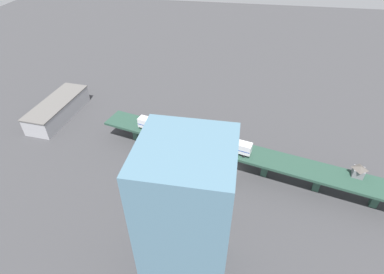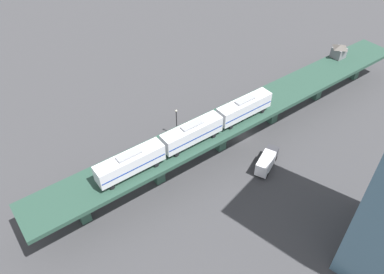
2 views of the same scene
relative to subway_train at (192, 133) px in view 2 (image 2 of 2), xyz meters
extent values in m
plane|color=#38383A|center=(-2.08, -14.68, -9.51)|extent=(400.00, 400.00, 0.00)
cube|color=#244135|center=(-2.08, -14.68, -2.94)|extent=(29.59, 91.43, 0.80)
cube|color=#2D5142|center=(-11.04, -52.12, -6.42)|extent=(2.17, 2.17, 6.17)
cube|color=#2D5142|center=(-7.55, -37.53, -6.42)|extent=(2.17, 2.17, 6.17)
cube|color=#2D5142|center=(-4.05, -22.94, -6.42)|extent=(2.17, 2.17, 6.17)
cube|color=#2D5142|center=(-0.56, -8.36, -6.42)|extent=(2.17, 2.17, 6.17)
cube|color=#2D5142|center=(2.93, 6.23, -6.42)|extent=(2.17, 2.17, 6.17)
cube|color=#2D5142|center=(6.43, 20.82, -6.42)|extent=(2.17, 2.17, 6.17)
cube|color=silver|center=(-2.93, -12.25, 0.00)|extent=(5.52, 12.32, 3.10)
cube|color=navy|center=(-2.93, -12.25, -0.30)|extent=(5.50, 12.10, 0.24)
cube|color=gray|center=(-2.93, -12.25, 1.73)|extent=(2.34, 4.41, 0.36)
cylinder|color=black|center=(-5.07, -16.06, -2.12)|extent=(0.41, 0.87, 0.84)
cylinder|color=black|center=(-2.76, -16.62, -2.12)|extent=(0.41, 0.87, 0.84)
cylinder|color=black|center=(-3.11, -7.89, -2.12)|extent=(0.41, 0.87, 0.84)
cylinder|color=black|center=(-0.80, -8.45, -2.12)|extent=(0.41, 0.87, 0.84)
cube|color=silver|center=(0.00, 0.00, 0.00)|extent=(5.52, 12.32, 3.10)
cube|color=navy|center=(0.00, 0.00, -0.30)|extent=(5.50, 12.10, 0.24)
cube|color=gray|center=(0.00, 0.00, 1.73)|extent=(2.34, 4.41, 0.36)
cylinder|color=black|center=(-2.14, -3.81, -2.12)|extent=(0.41, 0.87, 0.84)
cylinder|color=black|center=(0.18, -4.36, -2.12)|extent=(0.41, 0.87, 0.84)
cylinder|color=black|center=(-0.18, 4.36, -2.12)|extent=(0.41, 0.87, 0.84)
cylinder|color=black|center=(2.14, 3.81, -2.12)|extent=(0.41, 0.87, 0.84)
cube|color=silver|center=(2.93, 12.25, 0.00)|extent=(5.52, 12.32, 3.10)
cube|color=navy|center=(2.93, 12.25, -0.30)|extent=(5.50, 12.10, 0.24)
cube|color=gray|center=(2.93, 12.25, 1.73)|extent=(2.34, 4.41, 0.36)
cylinder|color=black|center=(0.80, 8.45, -2.12)|extent=(0.41, 0.87, 0.84)
cylinder|color=black|center=(3.11, 7.89, -2.12)|extent=(0.41, 0.87, 0.84)
cylinder|color=black|center=(2.76, 16.62, -2.12)|extent=(0.41, 0.87, 0.84)
cylinder|color=black|center=(5.07, 16.06, -2.12)|extent=(0.41, 0.87, 0.84)
cube|color=slate|center=(-7.31, -46.84, -1.29)|extent=(3.38, 3.38, 2.50)
pyramid|color=#4C4742|center=(-7.31, -46.84, 0.41)|extent=(3.88, 3.88, 0.90)
cube|color=#233D93|center=(4.41, -13.37, -8.78)|extent=(3.14, 4.75, 0.80)
cube|color=#1E2328|center=(4.36, -13.51, -8.00)|extent=(2.27, 2.62, 0.76)
cylinder|color=black|center=(3.13, -14.44, -9.18)|extent=(0.44, 0.70, 0.66)
cylinder|color=black|center=(4.75, -15.00, -9.18)|extent=(0.44, 0.70, 0.66)
cylinder|color=black|center=(4.07, -11.74, -9.18)|extent=(0.44, 0.70, 0.66)
cylinder|color=black|center=(5.68, -12.30, -9.18)|extent=(0.44, 0.70, 0.66)
cube|color=#B7BABF|center=(4.58, -3.78, -8.78)|extent=(1.82, 4.41, 0.80)
cube|color=#1E2328|center=(4.58, -3.93, -8.00)|extent=(1.65, 2.21, 0.76)
cylinder|color=black|center=(3.73, -5.21, -9.18)|extent=(0.24, 0.66, 0.66)
cylinder|color=black|center=(5.44, -5.20, -9.18)|extent=(0.24, 0.66, 0.66)
cylinder|color=black|center=(3.72, -2.35, -9.18)|extent=(0.24, 0.66, 0.66)
cylinder|color=black|center=(5.43, -2.34, -9.18)|extent=(0.24, 0.66, 0.66)
cube|color=#333338|center=(-10.22, -12.46, -7.86)|extent=(2.54, 2.39, 2.30)
cube|color=silver|center=(-10.92, -8.93, -7.66)|extent=(3.26, 5.55, 2.70)
cylinder|color=black|center=(-11.20, -12.65, -9.01)|extent=(0.54, 1.05, 1.00)
cylinder|color=black|center=(-9.25, -12.27, -9.01)|extent=(0.54, 1.05, 1.00)
cylinder|color=black|center=(-12.23, -7.59, -9.01)|extent=(0.54, 1.05, 1.00)
cylinder|color=black|center=(-10.20, -7.20, -9.01)|extent=(0.54, 1.05, 1.00)
cylinder|color=black|center=(8.91, -5.59, -6.26)|extent=(0.20, 0.20, 6.50)
sphere|color=beige|center=(8.91, -5.59, -2.79)|extent=(0.44, 0.44, 0.44)
camera|label=1|loc=(-71.97, -12.44, 55.74)|focal=28.00mm
camera|label=2|loc=(-32.40, 38.62, 43.82)|focal=35.00mm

